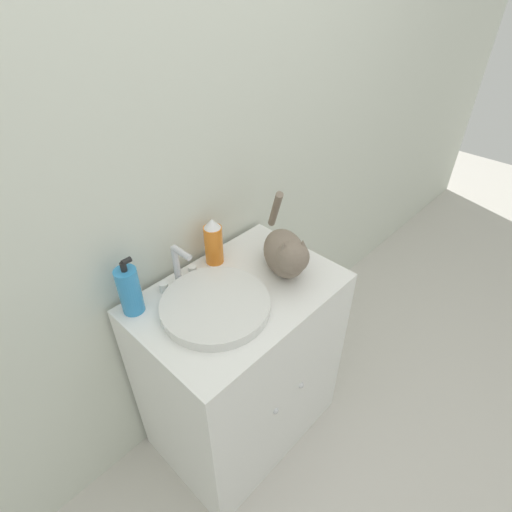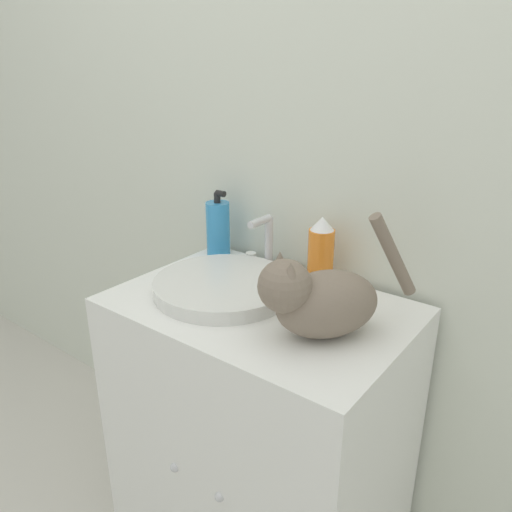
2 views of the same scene
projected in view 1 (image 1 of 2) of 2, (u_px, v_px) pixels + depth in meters
name	position (u px, v px, depth m)	size (l,w,h in m)	color
ground_plane	(283.00, 457.00, 1.78)	(8.00, 8.00, 0.00)	beige
wall_back	(173.00, 159.00, 1.32)	(6.00, 0.05, 2.50)	silver
vanity_cabinet	(242.00, 366.00, 1.66)	(0.74, 0.52, 0.84)	white
sink_basin	(215.00, 305.00, 1.33)	(0.37, 0.37, 0.04)	silver
faucet	(178.00, 268.00, 1.40)	(0.16, 0.10, 0.17)	silver
cat	(286.00, 253.00, 1.44)	(0.27, 0.35, 0.27)	#7A6B5B
soap_bottle	(130.00, 290.00, 1.28)	(0.07, 0.07, 0.21)	#338CCC
spray_bottle	(213.00, 242.00, 1.49)	(0.07, 0.07, 0.19)	orange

